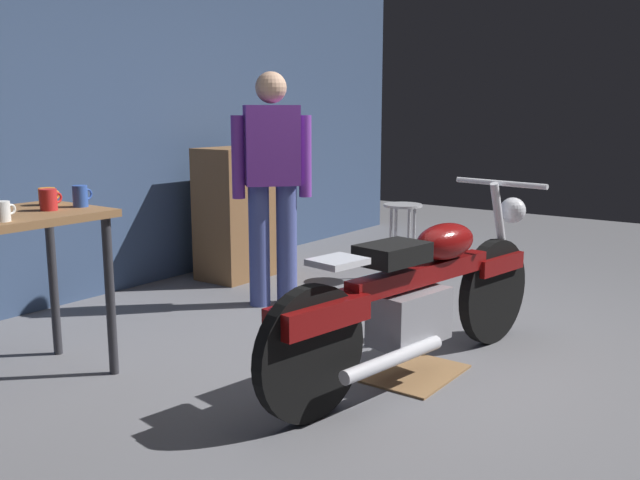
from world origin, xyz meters
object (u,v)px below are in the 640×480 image
(motorcycle, at_px, (418,294))
(mug_red_diner, at_px, (49,200))
(mug_white_ceramic, at_px, (2,211))
(person_standing, at_px, (272,179))
(mug_blue_enamel, at_px, (81,196))
(shop_stool, at_px, (403,221))
(mug_orange_travel, at_px, (47,196))
(wooden_dresser, at_px, (244,212))

(motorcycle, relative_size, mug_red_diner, 17.73)
(motorcycle, relative_size, mug_white_ceramic, 19.86)
(person_standing, relative_size, mug_blue_enamel, 14.52)
(person_standing, distance_m, mug_red_diner, 1.75)
(person_standing, relative_size, shop_stool, 2.61)
(mug_red_diner, bearing_deg, mug_blue_enamel, -5.94)
(mug_white_ceramic, bearing_deg, mug_red_diner, 24.06)
(mug_white_ceramic, relative_size, mug_blue_enamel, 0.95)
(shop_stool, distance_m, mug_orange_travel, 2.95)
(mug_white_ceramic, distance_m, mug_red_diner, 0.37)
(wooden_dresser, xyz_separation_m, mug_blue_enamel, (-2.13, -0.79, 0.41))
(mug_orange_travel, bearing_deg, wooden_dresser, 14.97)
(motorcycle, height_order, wooden_dresser, wooden_dresser)
(mug_white_ceramic, bearing_deg, mug_blue_enamel, 14.43)
(wooden_dresser, bearing_deg, motorcycle, -116.66)
(shop_stool, bearing_deg, mug_red_diner, 172.27)
(mug_red_diner, height_order, mug_blue_enamel, mug_blue_enamel)
(wooden_dresser, distance_m, mug_red_diner, 2.47)
(motorcycle, height_order, mug_red_diner, mug_red_diner)
(mug_white_ceramic, bearing_deg, motorcycle, -42.81)
(person_standing, xyz_separation_m, mug_white_ceramic, (-2.08, -0.13, 0.02))
(wooden_dresser, distance_m, mug_blue_enamel, 2.31)
(wooden_dresser, height_order, mug_white_ceramic, wooden_dresser)
(shop_stool, bearing_deg, person_standing, 162.61)
(shop_stool, xyz_separation_m, mug_white_ceramic, (-3.30, 0.25, 0.45))
(wooden_dresser, xyz_separation_m, mug_red_diner, (-2.31, -0.77, 0.41))
(mug_white_ceramic, xyz_separation_m, mug_blue_enamel, (0.51, 0.13, 0.01))
(mug_orange_travel, xyz_separation_m, mug_blue_enamel, (0.07, -0.20, 0.01))
(shop_stool, relative_size, mug_orange_travel, 5.32)
(person_standing, bearing_deg, wooden_dresser, -83.30)
(shop_stool, distance_m, wooden_dresser, 1.35)
(person_standing, relative_size, wooden_dresser, 1.52)
(mug_orange_travel, height_order, mug_blue_enamel, mug_blue_enamel)
(shop_stool, bearing_deg, mug_white_ceramic, 175.63)
(person_standing, distance_m, wooden_dresser, 1.04)
(mug_red_diner, bearing_deg, mug_orange_travel, 59.43)
(wooden_dresser, bearing_deg, mug_blue_enamel, -159.61)
(person_standing, bearing_deg, shop_stool, -155.54)
(wooden_dresser, relative_size, mug_red_diner, 8.97)
(shop_stool, bearing_deg, mug_orange_travel, 168.35)
(motorcycle, bearing_deg, person_standing, 77.36)
(person_standing, height_order, mug_orange_travel, person_standing)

